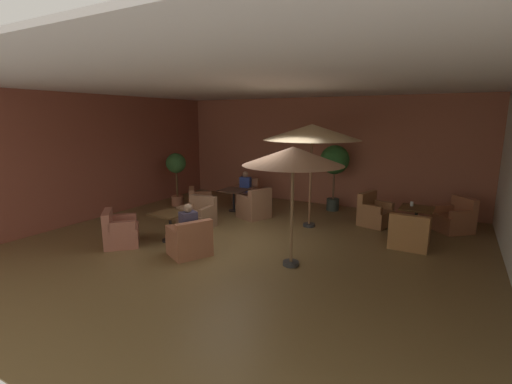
{
  "coord_description": "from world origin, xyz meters",
  "views": [
    {
      "loc": [
        3.97,
        -6.66,
        2.87
      ],
      "look_at": [
        0.0,
        0.5,
        1.18
      ],
      "focal_mm": 25.31,
      "sensor_mm": 36.0,
      "label": 1
    }
  ],
  "objects_px": {
    "cafe_table_mid_center": "(170,220)",
    "patio_umbrella_tall_red": "(293,157)",
    "cafe_table_front_left": "(416,214)",
    "armchair_front_right_north": "(200,203)",
    "patron_blue_shirt": "(245,183)",
    "iced_drink_cup": "(412,204)",
    "armchair_front_left_south": "(374,214)",
    "armchair_front_left_north": "(409,234)",
    "armchair_front_right_south": "(246,195)",
    "cafe_table_front_right": "(234,193)",
    "patron_by_window": "(188,222)",
    "armchair_front_right_east": "(255,207)",
    "armchair_mid_center_east": "(120,232)",
    "potted_tree_mid_left": "(176,169)",
    "patio_umbrella_center_beige": "(312,133)",
    "armchair_mid_center_south": "(190,241)",
    "armchair_mid_center_north": "(198,217)",
    "armchair_front_left_east": "(454,219)",
    "potted_tree_left_corner": "(335,163)"
  },
  "relations": [
    {
      "from": "cafe_table_mid_center",
      "to": "patio_umbrella_tall_red",
      "type": "xyz_separation_m",
      "value": [
        3.1,
        0.03,
        1.64
      ]
    },
    {
      "from": "cafe_table_front_left",
      "to": "armchair_front_right_north",
      "type": "height_order",
      "value": "armchair_front_right_north"
    },
    {
      "from": "patron_blue_shirt",
      "to": "iced_drink_cup",
      "type": "xyz_separation_m",
      "value": [
        5.25,
        -0.58,
        -0.0
      ]
    },
    {
      "from": "armchair_front_left_south",
      "to": "armchair_front_left_north",
      "type": "bearing_deg",
      "value": -53.4
    },
    {
      "from": "armchair_front_right_south",
      "to": "cafe_table_mid_center",
      "type": "relative_size",
      "value": 1.1
    },
    {
      "from": "cafe_table_front_right",
      "to": "patron_by_window",
      "type": "xyz_separation_m",
      "value": [
        1.17,
        -3.59,
        0.16
      ]
    },
    {
      "from": "armchair_front_right_east",
      "to": "armchair_mid_center_east",
      "type": "relative_size",
      "value": 0.92
    },
    {
      "from": "potted_tree_mid_left",
      "to": "patio_umbrella_tall_red",
      "type": "bearing_deg",
      "value": -27.46
    },
    {
      "from": "cafe_table_front_right",
      "to": "patron_blue_shirt",
      "type": "xyz_separation_m",
      "value": [
        -0.16,
        0.99,
        0.17
      ]
    },
    {
      "from": "armchair_front_left_south",
      "to": "patio_umbrella_center_beige",
      "type": "bearing_deg",
      "value": -146.38
    },
    {
      "from": "patio_umbrella_center_beige",
      "to": "cafe_table_front_left",
      "type": "bearing_deg",
      "value": 14.96
    },
    {
      "from": "armchair_front_right_south",
      "to": "armchair_mid_center_south",
      "type": "height_order",
      "value": "armchair_front_right_south"
    },
    {
      "from": "armchair_front_left_south",
      "to": "armchair_front_right_east",
      "type": "xyz_separation_m",
      "value": [
        -3.19,
        -0.97,
        0.01
      ]
    },
    {
      "from": "armchair_front_right_south",
      "to": "patron_blue_shirt",
      "type": "relative_size",
      "value": 1.23
    },
    {
      "from": "patio_umbrella_center_beige",
      "to": "potted_tree_mid_left",
      "type": "xyz_separation_m",
      "value": [
        -4.7,
        0.12,
        -1.28
      ]
    },
    {
      "from": "armchair_front_right_north",
      "to": "patron_by_window",
      "type": "relative_size",
      "value": 1.54
    },
    {
      "from": "armchair_mid_center_north",
      "to": "patio_umbrella_tall_red",
      "type": "relative_size",
      "value": 0.36
    },
    {
      "from": "armchair_front_left_north",
      "to": "iced_drink_cup",
      "type": "relative_size",
      "value": 7.54
    },
    {
      "from": "armchair_front_right_north",
      "to": "armchair_mid_center_east",
      "type": "bearing_deg",
      "value": -86.24
    },
    {
      "from": "armchair_front_left_east",
      "to": "armchair_mid_center_south",
      "type": "bearing_deg",
      "value": -136.67
    },
    {
      "from": "armchair_front_right_south",
      "to": "iced_drink_cup",
      "type": "distance_m",
      "value": 5.31
    },
    {
      "from": "potted_tree_left_corner",
      "to": "armchair_front_left_south",
      "type": "bearing_deg",
      "value": -34.43
    },
    {
      "from": "cafe_table_front_right",
      "to": "armchair_front_left_north",
      "type": "bearing_deg",
      "value": -9.08
    },
    {
      "from": "armchair_front_right_east",
      "to": "patron_by_window",
      "type": "bearing_deg",
      "value": -86.5
    },
    {
      "from": "armchair_mid_center_north",
      "to": "iced_drink_cup",
      "type": "relative_size",
      "value": 7.67
    },
    {
      "from": "armchair_front_left_north",
      "to": "potted_tree_mid_left",
      "type": "xyz_separation_m",
      "value": [
        -7.24,
        0.54,
        0.9
      ]
    },
    {
      "from": "cafe_table_front_right",
      "to": "armchair_mid_center_south",
      "type": "relative_size",
      "value": 0.77
    },
    {
      "from": "cafe_table_front_right",
      "to": "cafe_table_mid_center",
      "type": "distance_m",
      "value": 3.1
    },
    {
      "from": "armchair_front_left_north",
      "to": "armchair_mid_center_north",
      "type": "relative_size",
      "value": 0.98
    },
    {
      "from": "armchair_front_right_south",
      "to": "patio_umbrella_center_beige",
      "type": "bearing_deg",
      "value": -27.06
    },
    {
      "from": "patio_umbrella_tall_red",
      "to": "potted_tree_left_corner",
      "type": "distance_m",
      "value": 4.73
    },
    {
      "from": "armchair_mid_center_east",
      "to": "iced_drink_cup",
      "type": "distance_m",
      "value": 7.15
    },
    {
      "from": "armchair_front_right_east",
      "to": "cafe_table_mid_center",
      "type": "xyz_separation_m",
      "value": [
        -0.78,
        -2.7,
        0.18
      ]
    },
    {
      "from": "armchair_mid_center_south",
      "to": "patron_blue_shirt",
      "type": "bearing_deg",
      "value": 106.4
    },
    {
      "from": "armchair_front_left_north",
      "to": "cafe_table_front_right",
      "type": "height_order",
      "value": "armchair_front_left_north"
    },
    {
      "from": "patio_umbrella_center_beige",
      "to": "potted_tree_mid_left",
      "type": "distance_m",
      "value": 4.87
    },
    {
      "from": "potted_tree_mid_left",
      "to": "patron_by_window",
      "type": "relative_size",
      "value": 2.53
    },
    {
      "from": "armchair_front_left_south",
      "to": "armchair_mid_center_south",
      "type": "height_order",
      "value": "armchair_front_left_south"
    },
    {
      "from": "armchair_mid_center_east",
      "to": "patio_umbrella_center_beige",
      "type": "height_order",
      "value": "patio_umbrella_center_beige"
    },
    {
      "from": "armchair_front_right_south",
      "to": "potted_tree_left_corner",
      "type": "xyz_separation_m",
      "value": [
        2.86,
        0.55,
        1.19
      ]
    },
    {
      "from": "cafe_table_mid_center",
      "to": "patron_by_window",
      "type": "height_order",
      "value": "patron_by_window"
    },
    {
      "from": "cafe_table_front_right",
      "to": "armchair_front_right_north",
      "type": "xyz_separation_m",
      "value": [
        -0.81,
        -0.65,
        -0.27
      ]
    },
    {
      "from": "cafe_table_mid_center",
      "to": "armchair_mid_center_east",
      "type": "height_order",
      "value": "armchair_mid_center_east"
    },
    {
      "from": "armchair_front_left_east",
      "to": "armchair_mid_center_south",
      "type": "relative_size",
      "value": 1.05
    },
    {
      "from": "cafe_table_front_left",
      "to": "armchair_front_left_south",
      "type": "xyz_separation_m",
      "value": [
        -1.07,
        0.31,
        -0.21
      ]
    },
    {
      "from": "armchair_mid_center_north",
      "to": "potted_tree_mid_left",
      "type": "distance_m",
      "value": 2.87
    },
    {
      "from": "armchair_front_left_south",
      "to": "patio_umbrella_tall_red",
      "type": "height_order",
      "value": "patio_umbrella_tall_red"
    },
    {
      "from": "armchair_mid_center_north",
      "to": "armchair_mid_center_south",
      "type": "bearing_deg",
      "value": -56.9
    },
    {
      "from": "armchair_front_left_north",
      "to": "patron_by_window",
      "type": "relative_size",
      "value": 1.21
    },
    {
      "from": "cafe_table_front_left",
      "to": "potted_tree_left_corner",
      "type": "xyz_separation_m",
      "value": [
        -2.53,
        1.31,
        0.97
      ]
    }
  ]
}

